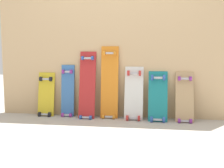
{
  "coord_description": "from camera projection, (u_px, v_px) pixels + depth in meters",
  "views": [
    {
      "loc": [
        0.49,
        -3.5,
        0.86
      ],
      "look_at": [
        0.0,
        -0.07,
        0.45
      ],
      "focal_mm": 44.11,
      "sensor_mm": 36.0,
      "label": 1
    }
  ],
  "objects": [
    {
      "name": "skateboard_natural",
      "position": [
        185.0,
        100.0,
        3.39
      ],
      "size": [
        0.22,
        0.25,
        0.68
      ],
      "color": "tan",
      "rests_on": "ground"
    },
    {
      "name": "skateboard_teal",
      "position": [
        158.0,
        99.0,
        3.43
      ],
      "size": [
        0.24,
        0.27,
        0.68
      ],
      "color": "#197A7F",
      "rests_on": "ground"
    },
    {
      "name": "skateboard_white",
      "position": [
        134.0,
        96.0,
        3.49
      ],
      "size": [
        0.24,
        0.23,
        0.73
      ],
      "color": "silver",
      "rests_on": "ground"
    },
    {
      "name": "skateboard_yellow",
      "position": [
        46.0,
        97.0,
        3.69
      ],
      "size": [
        0.22,
        0.17,
        0.64
      ],
      "color": "gold",
      "rests_on": "ground"
    },
    {
      "name": "skateboard_blue",
      "position": [
        68.0,
        93.0,
        3.66
      ],
      "size": [
        0.18,
        0.15,
        0.75
      ],
      "color": "#386BAD",
      "rests_on": "ground"
    },
    {
      "name": "skateboard_red",
      "position": [
        87.0,
        88.0,
        3.57
      ],
      "size": [
        0.21,
        0.23,
        0.93
      ],
      "color": "#B22626",
      "rests_on": "ground"
    },
    {
      "name": "skateboard_orange",
      "position": [
        109.0,
        85.0,
        3.56
      ],
      "size": [
        0.23,
        0.17,
        0.99
      ],
      "color": "orange",
      "rests_on": "ground"
    },
    {
      "name": "ground_plane",
      "position": [
        113.0,
        117.0,
        3.62
      ],
      "size": [
        12.0,
        12.0,
        0.0
      ],
      "primitive_type": "plane",
      "color": "#B2AAA0"
    },
    {
      "name": "plywood_wall_panel",
      "position": [
        114.0,
        47.0,
        3.58
      ],
      "size": [
        3.1,
        0.04,
        1.83
      ],
      "primitive_type": "cube",
      "color": "tan",
      "rests_on": "ground"
    }
  ]
}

